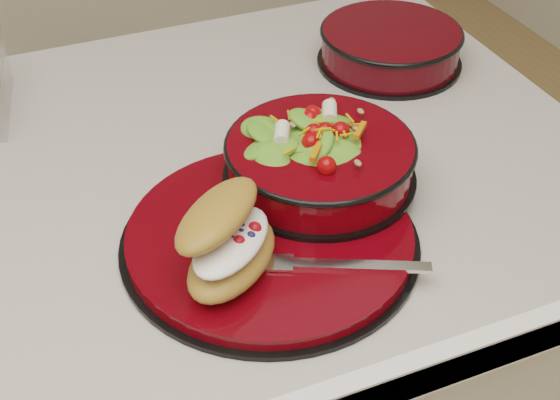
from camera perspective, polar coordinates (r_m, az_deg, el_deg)
name	(u,v)px	position (r m, az deg, el deg)	size (l,w,h in m)	color
dinner_plate	(271,238)	(0.82, -0.68, -2.78)	(0.32, 0.32, 0.02)	black
salad_bowl	(320,154)	(0.86, 2.94, 3.38)	(0.22, 0.22, 0.09)	black
croissant	(229,240)	(0.75, -3.74, -2.91)	(0.14, 0.15, 0.08)	#AE7C35
fork	(333,265)	(0.77, 3.92, -4.73)	(0.17, 0.09, 0.00)	silver
extra_bowl	(390,45)	(1.15, 8.08, 11.16)	(0.21, 0.21, 0.05)	black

